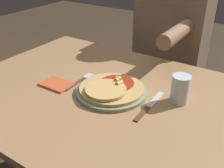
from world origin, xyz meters
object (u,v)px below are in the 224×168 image
(dining_table, at_px, (110,115))
(plate, at_px, (112,91))
(knife, at_px, (149,106))
(person_diner, at_px, (170,49))
(fork, at_px, (81,81))
(drinking_glass, at_px, (180,89))
(pizza, at_px, (111,88))

(dining_table, height_order, plate, plate)
(knife, bearing_deg, plate, 177.15)
(dining_table, bearing_deg, person_diner, 91.79)
(dining_table, distance_m, fork, 0.19)
(plate, bearing_deg, fork, 176.79)
(drinking_glass, bearing_deg, pizza, -159.51)
(fork, height_order, drinking_glass, drinking_glass)
(dining_table, bearing_deg, drinking_glass, 21.54)
(pizza, bearing_deg, plate, 91.38)
(dining_table, xyz_separation_m, plate, (0.00, 0.01, 0.11))
(drinking_glass, bearing_deg, fork, -169.55)
(fork, distance_m, person_diner, 0.67)
(drinking_glass, bearing_deg, dining_table, -158.46)
(dining_table, bearing_deg, plate, 80.55)
(knife, bearing_deg, fork, 176.97)
(fork, bearing_deg, dining_table, -7.30)
(plate, xyz_separation_m, person_diner, (-0.02, 0.66, -0.04))
(pizza, height_order, drinking_glass, drinking_glass)
(plate, xyz_separation_m, pizza, (0.00, -0.01, 0.02))
(pizza, bearing_deg, knife, -0.85)
(knife, xyz_separation_m, drinking_glass, (0.08, 0.09, 0.05))
(dining_table, xyz_separation_m, drinking_glass, (0.24, 0.10, 0.15))
(fork, xyz_separation_m, drinking_glass, (0.41, 0.08, 0.05))
(pizza, xyz_separation_m, fork, (-0.17, 0.02, -0.02))
(plate, bearing_deg, knife, -2.85)
(fork, height_order, knife, same)
(plate, relative_size, knife, 1.27)
(dining_table, bearing_deg, pizza, 70.50)
(fork, distance_m, drinking_glass, 0.42)
(knife, xyz_separation_m, person_diner, (-0.19, 0.67, -0.03))
(plate, xyz_separation_m, knife, (0.17, -0.01, -0.00))
(pizza, relative_size, knife, 1.15)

